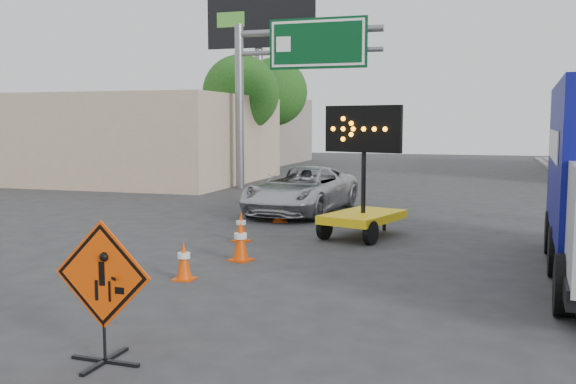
% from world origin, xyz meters
% --- Properties ---
extents(ground, '(100.00, 100.00, 0.00)m').
position_xyz_m(ground, '(0.00, 0.00, 0.00)').
color(ground, '#2D2D30').
rests_on(ground, ground).
extents(storefront_left_near, '(14.00, 10.00, 4.00)m').
position_xyz_m(storefront_left_near, '(-14.00, 20.00, 2.00)').
color(storefront_left_near, tan).
rests_on(storefront_left_near, ground).
extents(storefront_left_far, '(12.00, 10.00, 4.40)m').
position_xyz_m(storefront_left_far, '(-15.00, 34.00, 2.20)').
color(storefront_left_far, gray).
rests_on(storefront_left_far, ground).
extents(highway_gantry, '(6.18, 0.38, 6.90)m').
position_xyz_m(highway_gantry, '(-4.43, 17.96, 5.07)').
color(highway_gantry, slate).
rests_on(highway_gantry, ground).
extents(billboard, '(6.10, 0.54, 9.85)m').
position_xyz_m(billboard, '(-8.35, 25.87, 7.35)').
color(billboard, slate).
rests_on(billboard, ground).
extents(tree_left_near, '(3.71, 3.71, 6.03)m').
position_xyz_m(tree_left_near, '(-8.00, 22.00, 4.16)').
color(tree_left_near, '#402B1B').
rests_on(tree_left_near, ground).
extents(tree_left_far, '(4.10, 4.10, 6.66)m').
position_xyz_m(tree_left_far, '(-9.00, 30.00, 4.60)').
color(tree_left_far, '#402B1B').
rests_on(tree_left_far, ground).
extents(construction_sign, '(1.26, 0.89, 1.67)m').
position_xyz_m(construction_sign, '(-0.71, -1.03, 0.88)').
color(construction_sign, black).
rests_on(construction_sign, ground).
extents(arrow_board, '(1.95, 2.52, 3.17)m').
position_xyz_m(arrow_board, '(0.64, 7.94, 0.70)').
color(arrow_board, yellow).
rests_on(arrow_board, ground).
extents(pickup_truck, '(2.82, 5.30, 1.42)m').
position_xyz_m(pickup_truck, '(-1.97, 11.59, 0.71)').
color(pickup_truck, '#B7BABF').
rests_on(pickup_truck, ground).
extents(cone_a, '(0.36, 0.36, 0.69)m').
position_xyz_m(cone_a, '(-1.61, 2.82, 0.35)').
color(cone_a, '#E04104').
rests_on(cone_a, ground).
extents(cone_b, '(0.51, 0.51, 0.80)m').
position_xyz_m(cone_b, '(-1.23, 4.59, 0.40)').
color(cone_b, '#E04104').
rests_on(cone_b, ground).
extents(cone_c, '(0.46, 0.46, 0.70)m').
position_xyz_m(cone_c, '(-1.99, 6.55, 0.35)').
color(cone_c, '#E04104').
rests_on(cone_c, ground).
extents(cone_d, '(0.52, 0.52, 0.79)m').
position_xyz_m(cone_d, '(-2.04, 9.66, 0.40)').
color(cone_d, '#E04104').
rests_on(cone_d, ground).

